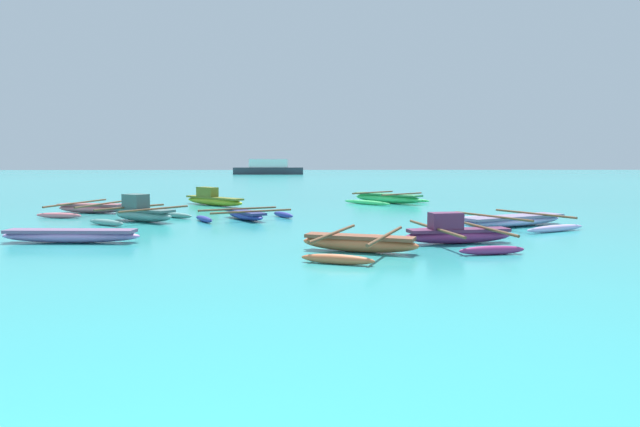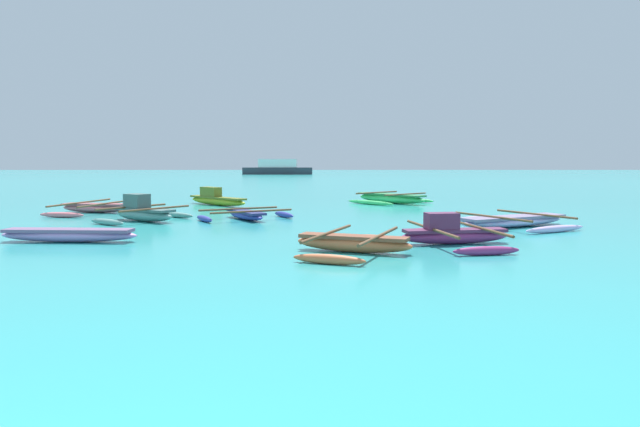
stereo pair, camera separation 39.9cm
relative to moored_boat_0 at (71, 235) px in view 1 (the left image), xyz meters
name	(u,v)px [view 1 (the left image)]	position (x,y,z in m)	size (l,w,h in m)	color
moored_boat_0	(71,235)	(0.00, 0.00, 0.00)	(3.50, 0.75, 0.33)	#BC82C5
moored_boat_1	(213,199)	(1.66, 11.73, 0.10)	(3.24, 3.28, 0.82)	#9EAC23
moored_boat_2	(387,198)	(9.80, 12.92, 0.05)	(4.20, 4.18, 0.51)	#41D369
moored_boat_3	(245,215)	(3.77, 5.43, -0.02)	(3.47, 2.82, 0.36)	#313996
moored_boat_4	(359,243)	(7.05, -1.65, 0.01)	(2.68, 3.72, 0.43)	#D2683C
moored_boat_5	(513,220)	(12.31, 3.20, -0.01)	(4.00, 4.04, 0.39)	#C7ABE5
moored_boat_6	(457,233)	(9.58, -0.41, 0.07)	(2.82, 3.86, 0.77)	#8C2C68
moored_boat_7	(142,213)	(0.37, 4.92, 0.11)	(3.11, 3.45, 0.91)	#63948E
moored_boat_8	(92,208)	(-2.47, 8.12, 0.01)	(2.84, 4.60, 0.41)	#E57079
distant_ferry	(269,168)	(0.62, 69.05, 0.71)	(10.07, 2.22, 2.22)	#2D333D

